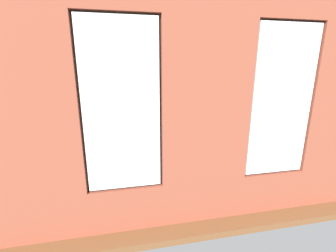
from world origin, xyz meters
name	(u,v)px	position (x,y,z in m)	size (l,w,h in m)	color
ground_plane	(170,160)	(0.00, 0.00, -0.05)	(6.45, 5.44, 0.10)	brown
brick_wall_with_windows	(206,122)	(0.00, 2.34, 1.53)	(5.85, 0.30, 3.16)	brown
white_wall_right	(34,102)	(2.88, 0.20, 1.58)	(0.10, 4.44, 3.16)	silver
couch_by_window	(147,182)	(0.78, 1.69, 0.33)	(1.85, 0.87, 0.80)	black
couch_left	(250,140)	(-2.23, -0.03, 0.33)	(0.98, 2.02, 0.80)	black
coffee_table	(153,148)	(0.46, 0.21, 0.39)	(1.35, 0.84, 0.45)	olive
cup_ceramic	(153,144)	(0.46, 0.21, 0.49)	(0.08, 0.08, 0.09)	silver
candle_jar	(146,143)	(0.62, 0.10, 0.50)	(0.08, 0.08, 0.10)	#B7333D
table_plant_small	(167,137)	(0.09, 0.06, 0.60)	(0.18, 0.18, 0.28)	gray
remote_black	(158,147)	(0.35, 0.33, 0.46)	(0.05, 0.17, 0.02)	black
remote_silver	(136,149)	(0.86, 0.33, 0.46)	(0.05, 0.17, 0.02)	#B2B2B7
media_console	(65,150)	(2.58, -0.47, 0.27)	(1.25, 0.42, 0.53)	black
tv_flatscreen	(62,124)	(2.58, -0.47, 0.92)	(1.17, 0.20, 0.77)	black
papasan_chair	(122,129)	(1.15, -1.46, 0.46)	(1.18, 1.18, 0.72)	olive
potted_plant_between_couches	(221,149)	(-0.59, 1.63, 0.82)	(1.01, 0.89, 1.34)	brown
potted_plant_foreground_right	(83,121)	(2.28, -1.67, 0.70)	(0.71, 0.71, 1.07)	#47423D
potted_plant_mid_room_small	(200,136)	(-0.97, -0.49, 0.40)	(0.29, 0.29, 0.58)	#9E5638
potted_plant_near_tv	(80,155)	(2.03, 0.61, 0.52)	(0.46, 0.46, 0.78)	brown
potted_plant_corner_far_left	(310,149)	(-2.37, 1.77, 0.74)	(1.08, 1.10, 1.53)	#9E5638
potted_plant_by_left_couch	(215,124)	(-1.83, -1.47, 0.45)	(0.48, 0.48, 0.68)	gray
potted_plant_beside_window_right	(66,176)	(2.03, 1.79, 0.64)	(0.62, 0.62, 0.98)	#47423D
potted_plant_corner_near_left	(227,118)	(-2.38, -1.72, 0.57)	(0.76, 0.76, 0.88)	#47423D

